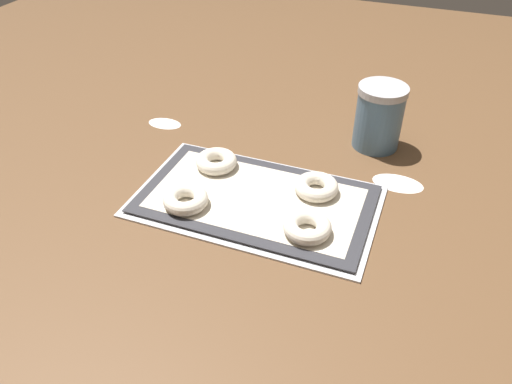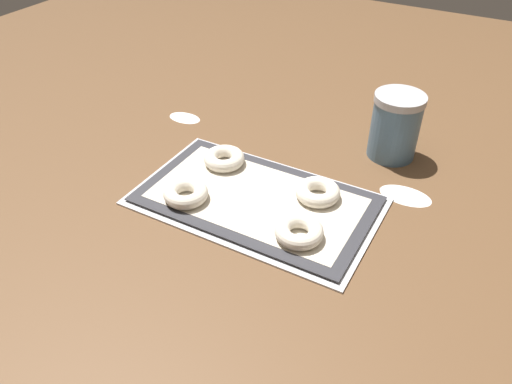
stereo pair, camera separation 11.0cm
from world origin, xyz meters
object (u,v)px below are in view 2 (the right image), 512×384
at_px(baking_tray, 256,200).
at_px(bagel_back_right, 318,192).
at_px(bagel_front_left, 186,193).
at_px(bagel_back_left, 224,158).
at_px(bagel_front_right, 299,231).
at_px(flour_canister, 395,126).

xyz_separation_m(baking_tray, bagel_back_right, (0.11, 0.06, 0.02)).
height_order(bagel_front_left, bagel_back_left, same).
bearing_deg(bagel_back_right, bagel_back_left, 176.99).
xyz_separation_m(bagel_front_right, bagel_back_right, (-0.02, 0.12, 0.00)).
bearing_deg(bagel_front_right, bagel_front_left, -178.48).
height_order(baking_tray, bagel_back_right, bagel_back_right).
bearing_deg(baking_tray, bagel_back_left, 149.01).
bearing_deg(bagel_front_left, flour_canister, 51.05).
bearing_deg(flour_canister, bagel_back_left, -142.63).
xyz_separation_m(baking_tray, bagel_front_right, (0.12, -0.06, 0.02)).
relative_size(bagel_front_left, bagel_back_left, 1.00).
bearing_deg(bagel_back_left, bagel_front_left, -89.97).
xyz_separation_m(bagel_front_right, flour_canister, (0.06, 0.36, 0.05)).
xyz_separation_m(bagel_front_left, bagel_back_right, (0.22, 0.13, 0.00)).
relative_size(bagel_front_right, bagel_back_left, 1.00).
xyz_separation_m(bagel_back_left, bagel_back_right, (0.22, -0.01, 0.00)).
xyz_separation_m(baking_tray, bagel_back_left, (-0.12, 0.07, 0.02)).
height_order(bagel_back_right, flour_canister, flour_canister).
height_order(baking_tray, flour_canister, flour_canister).
relative_size(baking_tray, bagel_front_left, 5.41).
bearing_deg(baking_tray, bagel_front_left, -149.17).
distance_m(bagel_front_right, flour_canister, 0.37).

